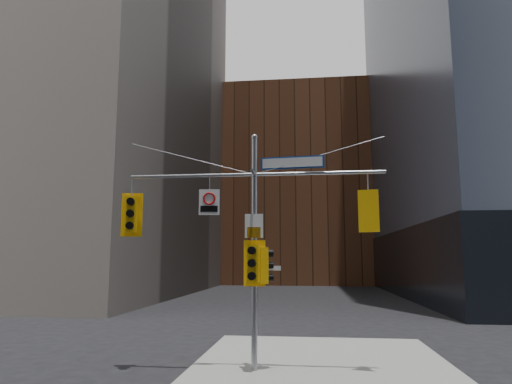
% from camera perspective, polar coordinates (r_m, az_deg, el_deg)
% --- Properties ---
extents(sidewalk_corner, '(8.00, 8.00, 0.15)m').
position_cam_1_polar(sidewalk_corner, '(16.24, 8.17, -20.06)').
color(sidewalk_corner, gray).
rests_on(sidewalk_corner, ground).
extents(brick_midrise, '(26.00, 20.00, 28.00)m').
position_cam_1_polar(brick_midrise, '(70.72, 5.20, 0.26)').
color(brick_midrise, brown).
rests_on(brick_midrise, ground).
extents(signal_assembly, '(8.00, 0.80, 7.30)m').
position_cam_1_polar(signal_assembly, '(14.03, -0.20, -4.16)').
color(signal_assembly, gray).
rests_on(signal_assembly, ground).
extents(traffic_light_west_arm, '(0.66, 0.61, 1.40)m').
position_cam_1_polar(traffic_light_west_arm, '(15.06, -15.34, -2.69)').
color(traffic_light_west_arm, '#FFB90D').
rests_on(traffic_light_west_arm, ground).
extents(traffic_light_east_arm, '(0.60, 0.53, 1.26)m').
position_cam_1_polar(traffic_light_east_arm, '(14.08, 13.93, -2.36)').
color(traffic_light_east_arm, '#FFB90D').
rests_on(traffic_light_east_arm, ground).
extents(traffic_light_pole_side, '(0.47, 0.40, 1.09)m').
position_cam_1_polar(traffic_light_pole_side, '(13.97, 1.14, -9.16)').
color(traffic_light_pole_side, '#FFB90D').
rests_on(traffic_light_pole_side, ground).
extents(traffic_light_pole_front, '(0.66, 0.54, 1.38)m').
position_cam_1_polar(traffic_light_pole_front, '(13.73, -0.34, -8.89)').
color(traffic_light_pole_front, '#FFB90D').
rests_on(traffic_light_pole_front, ground).
extents(street_sign_blade, '(1.99, 0.23, 0.39)m').
position_cam_1_polar(street_sign_blade, '(14.22, 4.54, 3.68)').
color(street_sign_blade, navy).
rests_on(street_sign_blade, ground).
extents(regulatory_sign_arm, '(0.65, 0.11, 0.81)m').
position_cam_1_polar(regulatory_sign_arm, '(14.32, -5.87, -1.15)').
color(regulatory_sign_arm, silver).
rests_on(regulatory_sign_arm, ground).
extents(regulatory_sign_pole, '(0.56, 0.06, 0.73)m').
position_cam_1_polar(regulatory_sign_pole, '(13.91, -0.26, -4.33)').
color(regulatory_sign_pole, silver).
rests_on(regulatory_sign_pole, ground).
extents(street_blade_ew, '(0.70, 0.10, 0.14)m').
position_cam_1_polar(street_blade_ew, '(13.95, 1.66, -9.50)').
color(street_blade_ew, silver).
rests_on(street_blade_ew, ground).
extents(street_blade_ns, '(0.05, 0.82, 0.16)m').
position_cam_1_polar(street_blade_ns, '(14.45, 0.01, -10.23)').
color(street_blade_ns, '#145926').
rests_on(street_blade_ns, ground).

